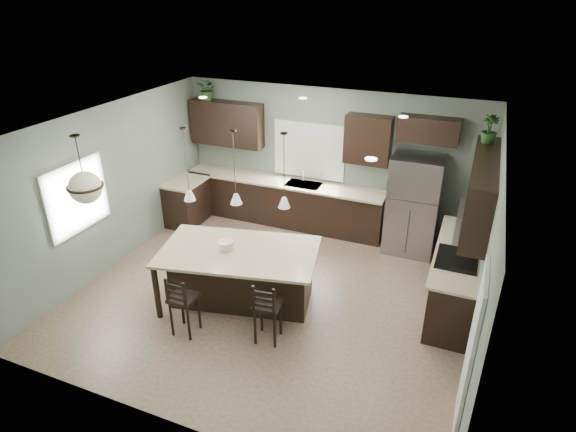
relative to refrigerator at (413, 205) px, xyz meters
The scene contains 31 objects.
ground 3.05m from the refrigerator, 127.85° to the right, with size 6.00×6.00×0.00m, color #9E8466.
pantry_door 4.03m from the refrigerator, 72.78° to the right, with size 0.04×0.82×2.04m, color white.
window_back 2.31m from the refrigerator, 168.60° to the left, with size 1.35×0.02×1.00m, color white.
window_left 5.72m from the refrigerator, 147.01° to the right, with size 0.02×1.10×1.00m, color white.
left_return_cabs 4.55m from the refrigerator, behind, with size 0.60×0.90×0.90m, color black.
left_return_countertop 4.50m from the refrigerator, behind, with size 0.66×0.96×0.04m, color #C3B694.
back_lower_cabs 2.68m from the refrigerator, behind, with size 4.20×0.60×0.90m, color black.
back_countertop 2.64m from the refrigerator, behind, with size 4.20×0.66×0.04m, color #C3B694.
sink_inset 2.19m from the refrigerator, behind, with size 0.70×0.45×0.01m, color gray.
faucet 2.19m from the refrigerator, behind, with size 0.02×0.02×0.28m, color silver.
back_upper_left 4.07m from the refrigerator, behind, with size 1.55×0.34×0.90m, color black.
back_upper_right 1.45m from the refrigerator, 163.83° to the left, with size 0.85×0.34×0.90m, color black.
fridge_header 1.36m from the refrigerator, 76.84° to the left, with size 1.05×0.34×0.45m, color black.
right_lower_cabs 1.76m from the refrigerator, 57.15° to the right, with size 0.60×2.35×0.90m, color black.
right_countertop 1.68m from the refrigerator, 57.73° to the right, with size 0.66×2.35×0.04m, color #C3B694.
cooktop 1.92m from the refrigerator, 62.12° to the right, with size 0.58×0.75×0.02m, color black.
wall_oven_front 1.86m from the refrigerator, 70.16° to the right, with size 0.01×0.72×0.60m, color gray.
right_upper_cabs 2.04m from the refrigerator, 53.60° to the right, with size 0.34×2.35×0.90m, color black.
microwave 2.06m from the refrigerator, 59.54° to the right, with size 0.40×0.75×0.40m, color gray.
refrigerator is the anchor object (origin of this frame).
kitchen_island 3.47m from the refrigerator, 129.25° to the right, with size 2.36×1.34×0.92m, color black.
serving_dish 3.59m from the refrigerator, 131.24° to the right, with size 0.24×0.24×0.14m, color silver.
bar_stool_left 4.46m from the refrigerator, 125.25° to the right, with size 0.36×0.36×0.98m, color black.
bar_stool_right 3.63m from the refrigerator, 112.91° to the right, with size 0.36×0.36×0.98m, color black.
pendant_left 4.22m from the refrigerator, 135.51° to the right, with size 0.17×0.17×1.10m, color white, non-canonical shape.
pendant_center 3.68m from the refrigerator, 129.25° to the right, with size 0.17×0.17×1.10m, color silver, non-canonical shape.
pendant_right 3.21m from the refrigerator, 120.65° to the right, with size 0.17×0.17×1.10m, color white, non-canonical shape.
chandelier 5.55m from the refrigerator, 137.40° to the right, with size 0.49×0.49×0.97m, color beige, non-canonical shape.
plant_back_left 4.64m from the refrigerator, behind, with size 0.40×0.34×0.44m, color #294E22.
plant_right_wall 2.07m from the refrigerator, 32.00° to the right, with size 0.23×0.23×0.42m, color #254C21.
room_shell 3.01m from the refrigerator, 127.85° to the right, with size 6.00×6.00×6.00m.
Camera 1 is at (2.68, -5.88, 4.59)m, focal length 30.00 mm.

